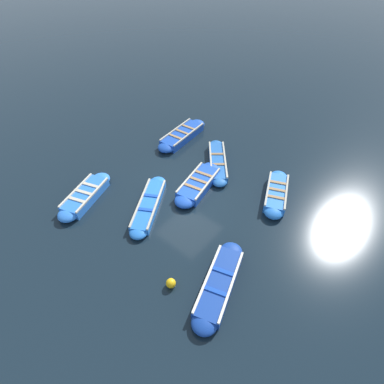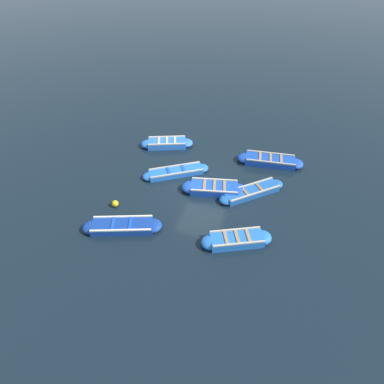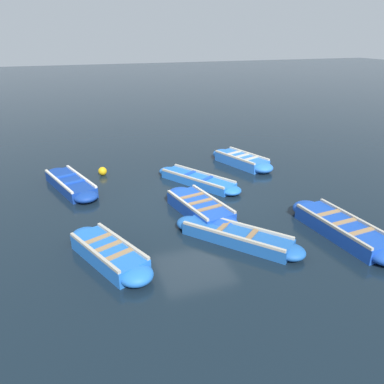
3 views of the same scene
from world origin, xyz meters
TOP-DOWN VIEW (x-y plane):
  - ground_plane at (0.00, 0.00)m, footprint 120.00×120.00m
  - boat_broadside at (-3.12, 3.23)m, footprint 3.31×1.87m
  - boat_end_of_row at (2.58, 0.30)m, footprint 3.29×2.91m
  - boat_near_quay at (-1.70, 0.75)m, footprint 3.57×2.51m
  - boat_drifting at (0.67, -0.04)m, footprint 3.50×1.57m
  - boat_bow_out at (3.21, 3.20)m, footprint 3.80×1.25m
  - boat_centre at (-2.76, -3.72)m, footprint 3.69×1.91m
  - boat_mid_row at (2.37, -3.04)m, footprint 3.18×1.96m
  - buoy_orange_near at (-3.77, -2.47)m, footprint 0.33×0.33m

SIDE VIEW (x-z plane):
  - ground_plane at x=0.00m, z-range 0.00..0.00m
  - boat_near_quay at x=-1.70m, z-range -0.03..0.33m
  - boat_end_of_row at x=2.58m, z-range -0.03..0.36m
  - buoy_orange_near at x=-3.77m, z-range 0.00..0.33m
  - boat_centre at x=-2.76m, z-range -0.03..0.40m
  - boat_broadside at x=-3.12m, z-range -0.03..0.43m
  - boat_drifting at x=0.67m, z-range -0.03..0.43m
  - boat_mid_row at x=2.37m, z-range -0.03..0.44m
  - boat_bow_out at x=3.21m, z-range -0.03..0.44m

